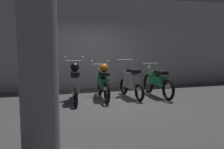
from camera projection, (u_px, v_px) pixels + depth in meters
ground_plane at (106, 101)px, 7.59m from camera, size 80.00×80.00×0.00m
back_wall at (89, 43)px, 9.63m from camera, size 16.00×0.30×3.39m
motorbike_slot_0 at (43, 87)px, 7.14m from camera, size 0.59×1.95×1.15m
motorbike_slot_1 at (75, 82)px, 7.42m from camera, size 0.59×1.68×1.29m
motorbike_slot_2 at (103, 82)px, 7.83m from camera, size 0.59×1.95×1.15m
motorbike_slot_3 at (131, 81)px, 8.03m from camera, size 0.56×1.68×1.18m
motorbike_slot_4 at (157, 81)px, 8.23m from camera, size 0.56×1.95×1.03m
support_pillar at (38, 42)px, 3.36m from camera, size 0.51×0.51×3.39m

